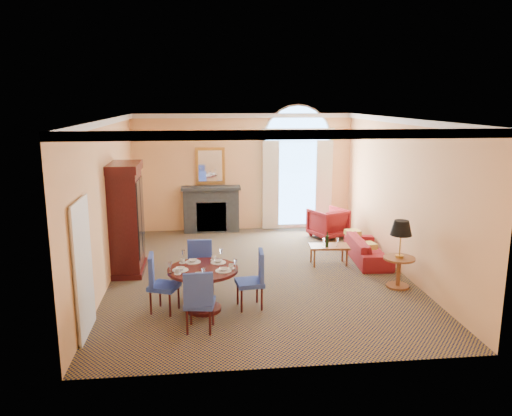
{
  "coord_description": "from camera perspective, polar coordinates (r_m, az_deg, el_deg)",
  "views": [
    {
      "loc": [
        -1.14,
        -9.83,
        3.57
      ],
      "look_at": [
        0.0,
        0.5,
        1.3
      ],
      "focal_mm": 35.0,
      "sensor_mm": 36.0,
      "label": 1
    }
  ],
  "objects": [
    {
      "name": "armchair",
      "position": [
        13.25,
        8.21,
        -1.7
      ],
      "size": [
        1.12,
        1.13,
        0.78
      ],
      "primitive_type": "imported",
      "rotation": [
        0.0,
        0.0,
        3.58
      ],
      "color": "maroon",
      "rests_on": "ground"
    },
    {
      "name": "dining_table",
      "position": [
        8.64,
        -6.06,
        -8.06
      ],
      "size": [
        1.21,
        1.21,
        0.96
      ],
      "color": "black",
      "rests_on": "ground"
    },
    {
      "name": "dining_chair_south",
      "position": [
        7.84,
        -6.52,
        -10.17
      ],
      "size": [
        0.51,
        0.51,
        1.02
      ],
      "rotation": [
        0.0,
        0.0,
        -0.15
      ],
      "color": "#2841A0",
      "rests_on": "ground"
    },
    {
      "name": "dining_chair_east",
      "position": [
        8.72,
        -0.1,
        -7.73
      ],
      "size": [
        0.5,
        0.5,
        1.02
      ],
      "rotation": [
        0.0,
        0.0,
        1.69
      ],
      "color": "#2841A0",
      "rests_on": "ground"
    },
    {
      "name": "room_envelope",
      "position": [
        10.61,
        -0.24,
        6.59
      ],
      "size": [
        6.04,
        7.52,
        3.45
      ],
      "color": "#FFBB79",
      "rests_on": "ground"
    },
    {
      "name": "ground",
      "position": [
        10.52,
        0.3,
        -7.52
      ],
      "size": [
        7.5,
        7.5,
        0.0
      ],
      "primitive_type": "plane",
      "color": "#13183C",
      "rests_on": "ground"
    },
    {
      "name": "coffee_table",
      "position": [
        11.08,
        8.34,
        -4.41
      ],
      "size": [
        0.88,
        0.54,
        0.77
      ],
      "rotation": [
        0.0,
        0.0,
        -0.08
      ],
      "color": "brown",
      "rests_on": "ground"
    },
    {
      "name": "dining_chair_west",
      "position": [
        8.69,
        -11.13,
        -8.03
      ],
      "size": [
        0.59,
        0.59,
        1.02
      ],
      "rotation": [
        0.0,
        0.0,
        -1.95
      ],
      "color": "#2841A0",
      "rests_on": "ground"
    },
    {
      "name": "sofa",
      "position": [
        11.54,
        12.68,
        -4.66
      ],
      "size": [
        0.8,
        1.82,
        0.52
      ],
      "primitive_type": "imported",
      "rotation": [
        0.0,
        0.0,
        1.51
      ],
      "color": "maroon",
      "rests_on": "ground"
    },
    {
      "name": "armoire",
      "position": [
        10.7,
        -14.62,
        -1.36
      ],
      "size": [
        0.66,
        1.17,
        2.31
      ],
      "color": "black",
      "rests_on": "ground"
    },
    {
      "name": "dining_chair_north",
      "position": [
        9.35,
        -6.37,
        -6.4
      ],
      "size": [
        0.55,
        0.55,
        1.02
      ],
      "rotation": [
        0.0,
        0.0,
        2.9
      ],
      "color": "#2841A0",
      "rests_on": "ground"
    },
    {
      "name": "side_table",
      "position": [
        9.93,
        16.15,
        -4.11
      ],
      "size": [
        0.6,
        0.6,
        1.3
      ],
      "color": "brown",
      "rests_on": "ground"
    }
  ]
}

